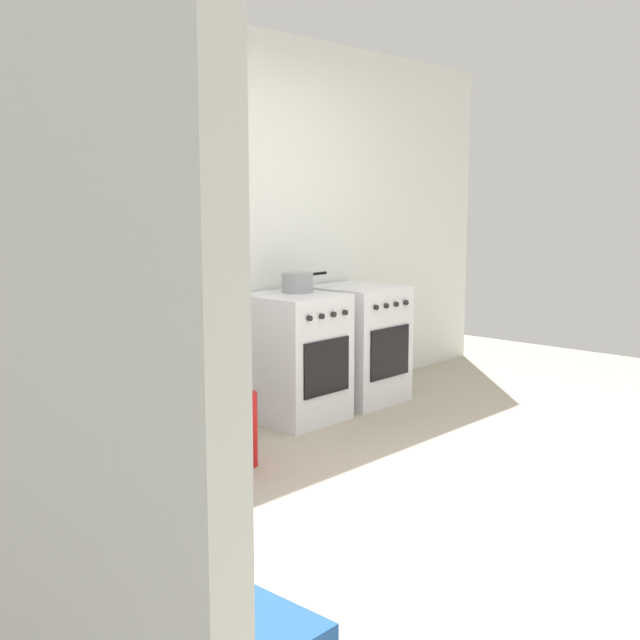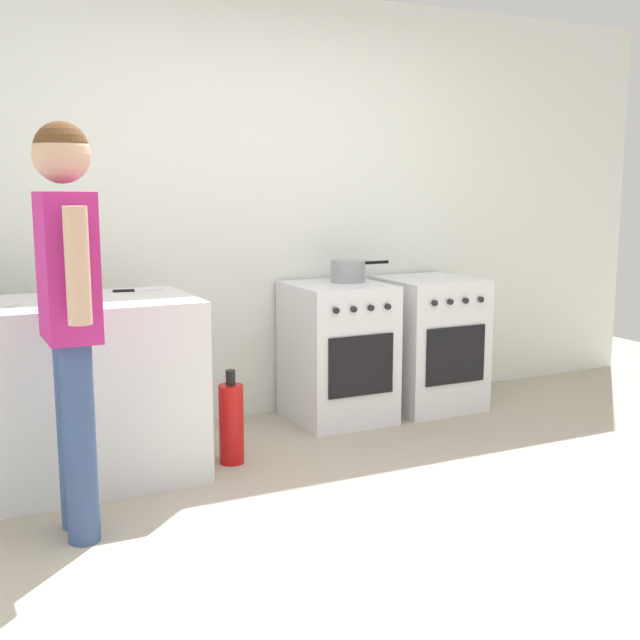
% 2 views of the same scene
% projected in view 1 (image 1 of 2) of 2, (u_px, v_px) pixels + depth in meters
% --- Properties ---
extents(ground_plane, '(8.00, 8.00, 0.00)m').
position_uv_depth(ground_plane, '(465.00, 488.00, 4.14)').
color(ground_plane, '#ADA38E').
extents(back_wall, '(6.00, 0.10, 2.60)m').
position_uv_depth(back_wall, '(214.00, 226.00, 5.24)').
color(back_wall, silver).
rests_on(back_wall, ground).
extents(counter_unit, '(1.30, 0.70, 0.90)m').
position_uv_depth(counter_unit, '(105.00, 414.00, 3.88)').
color(counter_unit, silver).
rests_on(counter_unit, ground).
extents(oven_left, '(0.57, 0.62, 0.85)m').
position_uv_depth(oven_left, '(293.00, 357.00, 5.38)').
color(oven_left, silver).
rests_on(oven_left, ground).
extents(oven_right, '(0.57, 0.62, 0.85)m').
position_uv_depth(oven_right, '(357.00, 344.00, 5.87)').
color(oven_right, silver).
rests_on(oven_right, ground).
extents(pot, '(0.40, 0.22, 0.13)m').
position_uv_depth(pot, '(297.00, 282.00, 5.41)').
color(pot, gray).
rests_on(pot, oven_left).
extents(knife_utility, '(0.25, 0.08, 0.01)m').
position_uv_depth(knife_utility, '(150.00, 309.00, 4.24)').
color(knife_utility, silver).
rests_on(knife_utility, counter_unit).
extents(knife_carving, '(0.31, 0.17, 0.01)m').
position_uv_depth(knife_carving, '(54.00, 333.00, 3.47)').
color(knife_carving, silver).
rests_on(knife_carving, counter_unit).
extents(person, '(0.23, 0.57, 1.69)m').
position_uv_depth(person, '(178.00, 311.00, 3.34)').
color(person, '#384C7A').
rests_on(person, ground).
extents(fire_extinguisher, '(0.13, 0.13, 0.50)m').
position_uv_depth(fire_extinguisher, '(246.00, 428.00, 4.46)').
color(fire_extinguisher, red).
rests_on(fire_extinguisher, ground).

